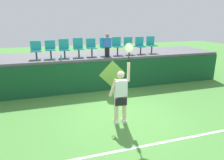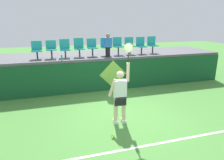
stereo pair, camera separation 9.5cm
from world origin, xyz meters
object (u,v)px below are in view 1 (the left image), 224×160
at_px(tennis_player, 121,94).
at_px(stadium_chair_7, 129,45).
at_px(tennis_ball, 114,138).
at_px(stadium_chair_9, 151,44).
at_px(stadium_chair_8, 140,45).
at_px(water_bottle, 61,57).
at_px(stadium_chair_2, 64,48).
at_px(stadium_chair_3, 78,47).
at_px(stadium_chair_0, 36,49).
at_px(stadium_chair_6, 117,45).
at_px(stadium_chair_4, 91,46).
at_px(stadium_chair_1, 50,48).
at_px(stadium_chair_5, 105,46).
at_px(spectator_0, 107,45).

bearing_deg(tennis_player, stadium_chair_7, 65.02).
distance_m(tennis_ball, stadium_chair_9, 6.20).
bearing_deg(stadium_chair_8, water_bottle, -171.52).
distance_m(tennis_ball, stadium_chair_2, 5.16).
distance_m(water_bottle, stadium_chair_8, 3.97).
distance_m(water_bottle, stadium_chair_3, 1.08).
height_order(stadium_chair_0, stadium_chair_7, stadium_chair_7).
height_order(tennis_ball, water_bottle, water_bottle).
distance_m(stadium_chair_6, stadium_chair_7, 0.61).
bearing_deg(stadium_chair_9, stadium_chair_4, -179.93).
relative_size(tennis_ball, stadium_chair_8, 0.08).
distance_m(stadium_chair_2, stadium_chair_6, 2.50).
xyz_separation_m(stadium_chair_1, stadium_chair_8, (4.31, 0.01, 0.00)).
bearing_deg(stadium_chair_2, stadium_chair_6, -0.09).
height_order(stadium_chair_5, stadium_chair_9, stadium_chair_9).
distance_m(tennis_ball, stadium_chair_6, 5.38).
height_order(stadium_chair_8, stadium_chair_9, stadium_chair_9).
bearing_deg(stadium_chair_7, spectator_0, -161.95).
distance_m(stadium_chair_5, stadium_chair_7, 1.21).
bearing_deg(stadium_chair_6, tennis_player, -107.18).
relative_size(stadium_chair_1, stadium_chair_8, 0.95).
height_order(stadium_chair_5, spectator_0, spectator_0).
bearing_deg(spectator_0, stadium_chair_4, 148.93).
bearing_deg(tennis_ball, stadium_chair_6, 70.25).
height_order(water_bottle, stadium_chair_1, stadium_chair_1).
relative_size(tennis_player, tennis_ball, 37.74).
relative_size(water_bottle, stadium_chair_2, 0.27).
xyz_separation_m(stadium_chair_0, stadium_chair_9, (5.52, 0.00, 0.04)).
relative_size(stadium_chair_1, stadium_chair_3, 0.92).
relative_size(stadium_chair_1, stadium_chair_4, 0.96).
xyz_separation_m(tennis_player, stadium_chair_0, (-2.49, 3.88, 0.96)).
bearing_deg(stadium_chair_8, stadium_chair_0, -179.94).
xyz_separation_m(stadium_chair_4, spectator_0, (0.65, -0.39, 0.09)).
xyz_separation_m(tennis_ball, stadium_chair_5, (1.09, 4.73, 1.91)).
bearing_deg(stadium_chair_7, stadium_chair_2, 179.92).
distance_m(stadium_chair_1, spectator_0, 2.52).
bearing_deg(stadium_chair_4, tennis_player, -89.13).
height_order(stadium_chair_0, stadium_chair_3, stadium_chair_3).
height_order(stadium_chair_4, stadium_chair_7, stadium_chair_7).
xyz_separation_m(tennis_player, stadium_chair_9, (3.03, 3.88, 1.00)).
bearing_deg(spectator_0, stadium_chair_7, 18.05).
distance_m(stadium_chair_0, stadium_chair_2, 1.19).
bearing_deg(stadium_chair_1, stadium_chair_6, 0.08).
distance_m(tennis_ball, spectator_0, 4.89).
height_order(stadium_chair_3, spectator_0, spectator_0).
relative_size(stadium_chair_1, stadium_chair_9, 0.93).
bearing_deg(stadium_chair_4, stadium_chair_6, 0.08).
bearing_deg(tennis_player, stadium_chair_9, 52.03).
xyz_separation_m(stadium_chair_1, stadium_chair_2, (0.59, 0.01, -0.00)).
xyz_separation_m(stadium_chair_3, spectator_0, (1.26, -0.40, 0.08)).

